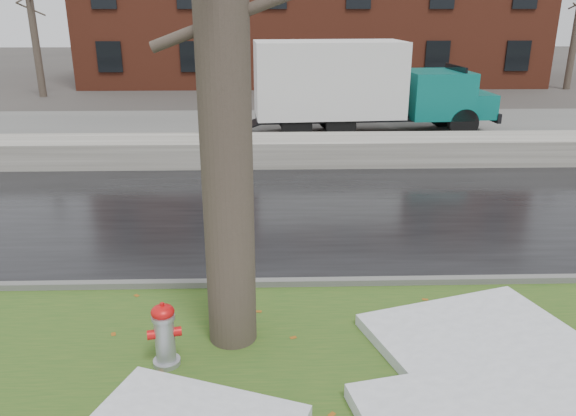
{
  "coord_description": "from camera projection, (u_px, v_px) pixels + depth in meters",
  "views": [
    {
      "loc": [
        -0.39,
        -7.11,
        4.27
      ],
      "look_at": [
        -0.12,
        2.02,
        1.0
      ],
      "focal_mm": 35.0,
      "sensor_mm": 36.0,
      "label": 1
    }
  ],
  "objects": [
    {
      "name": "ground",
      "position": [
        300.0,
        319.0,
        8.15
      ],
      "size": [
        120.0,
        120.0,
        0.0
      ],
      "primitive_type": "plane",
      "color": "#47423D",
      "rests_on": "ground"
    },
    {
      "name": "verge",
      "position": [
        305.0,
        371.0,
        6.96
      ],
      "size": [
        60.0,
        4.5,
        0.04
      ],
      "primitive_type": "cube",
      "color": "#2A501A",
      "rests_on": "ground"
    },
    {
      "name": "road",
      "position": [
        290.0,
        212.0,
        12.38
      ],
      "size": [
        60.0,
        7.0,
        0.03
      ],
      "primitive_type": "cube",
      "color": "black",
      "rests_on": "ground"
    },
    {
      "name": "parking_lot",
      "position": [
        283.0,
        132.0,
        20.38
      ],
      "size": [
        60.0,
        9.0,
        0.03
      ],
      "primitive_type": "cube",
      "color": "slate",
      "rests_on": "ground"
    },
    {
      "name": "curb",
      "position": [
        297.0,
        283.0,
        9.06
      ],
      "size": [
        60.0,
        0.15,
        0.14
      ],
      "primitive_type": "cube",
      "color": "slate",
      "rests_on": "ground"
    },
    {
      "name": "snowbank",
      "position": [
        286.0,
        151.0,
        16.21
      ],
      "size": [
        60.0,
        1.6,
        0.75
      ],
      "primitive_type": "cube",
      "color": "beige",
      "rests_on": "ground"
    },
    {
      "name": "bg_tree_left",
      "position": [
        33.0,
        28.0,
        27.4
      ],
      "size": [
        1.4,
        1.62,
        6.5
      ],
      "color": "brown",
      "rests_on": "ground"
    },
    {
      "name": "bg_tree_center",
      "position": [
        171.0,
        25.0,
        31.33
      ],
      "size": [
        1.4,
        1.62,
        6.5
      ],
      "color": "brown",
      "rests_on": "ground"
    },
    {
      "name": "bg_tree_right",
      "position": [
        576.0,
        26.0,
        30.05
      ],
      "size": [
        1.4,
        1.62,
        6.5
      ],
      "color": "brown",
      "rests_on": "ground"
    },
    {
      "name": "fire_hydrant",
      "position": [
        164.0,
        332.0,
        6.91
      ],
      "size": [
        0.43,
        0.39,
        0.87
      ],
      "rotation": [
        0.0,
        0.0,
        0.22
      ],
      "color": "#9FA2A6",
      "rests_on": "verge"
    },
    {
      "name": "tree",
      "position": [
        222.0,
        28.0,
        6.29
      ],
      "size": [
        1.65,
        1.98,
        7.97
      ],
      "rotation": [
        0.0,
        0.0,
        -0.38
      ],
      "color": "brown",
      "rests_on": "verge"
    },
    {
      "name": "box_truck",
      "position": [
        357.0,
        86.0,
        19.46
      ],
      "size": [
        9.74,
        2.84,
        3.22
      ],
      "rotation": [
        0.0,
        0.0,
        0.07
      ],
      "color": "black",
      "rests_on": "ground"
    },
    {
      "name": "worker",
      "position": [
        208.0,
        107.0,
        16.19
      ],
      "size": [
        0.65,
        0.48,
        1.63
      ],
      "primitive_type": "imported",
      "rotation": [
        0.0,
        0.0,
        2.99
      ],
      "color": "black",
      "rests_on": "snowbank"
    },
    {
      "name": "snow_patch_near",
      "position": [
        477.0,
        340.0,
        7.43
      ],
      "size": [
        3.08,
        2.69,
        0.16
      ],
      "primitive_type": "cube",
      "rotation": [
        0.0,
        0.0,
        0.31
      ],
      "color": "white",
      "rests_on": "verge"
    }
  ]
}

